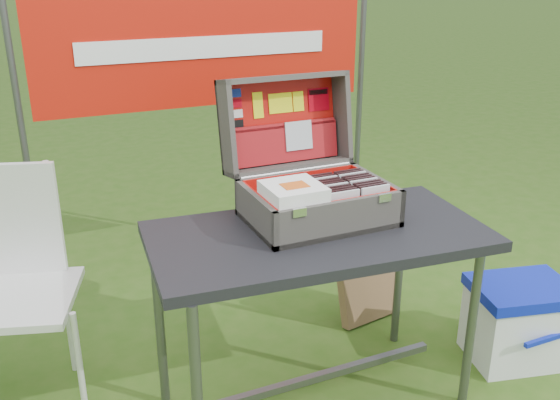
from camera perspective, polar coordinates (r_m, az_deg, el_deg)
name	(u,v)px	position (r m, az deg, el deg)	size (l,w,h in m)	color
table	(316,322)	(2.44, 3.30, -11.05)	(1.22, 0.61, 0.76)	#27272D
table_top	(318,236)	(2.27, 3.49, -3.32)	(1.22, 0.61, 0.04)	#27272D
table_leg_fr	(472,326)	(2.56, 17.11, -10.95)	(0.04, 0.04, 0.72)	#59595B
table_leg_bl	(160,326)	(2.49, -10.92, -11.27)	(0.04, 0.04, 0.72)	#59595B
table_leg_br	(399,272)	(2.89, 10.83, -6.46)	(0.04, 0.04, 0.72)	#59595B
table_brace	(315,378)	(2.59, 3.18, -15.93)	(1.07, 0.03, 0.03)	#59595B
suitcase	(312,153)	(2.32, 2.90, 4.31)	(0.52, 0.53, 0.50)	#5B5750
suitcase_base_bottom	(318,218)	(2.35, 3.45, -1.62)	(0.52, 0.37, 0.02)	#5B5750
suitcase_base_wall_front	(341,220)	(2.19, 5.61, -1.81)	(0.52, 0.02, 0.14)	#5B5750
suitcase_base_wall_back	(297,188)	(2.48, 1.61, 1.09)	(0.52, 0.02, 0.14)	#5B5750
suitcase_base_wall_left	(256,213)	(2.23, -2.24, -1.23)	(0.02, 0.37, 0.14)	#5B5750
suitcase_base_wall_right	(375,193)	(2.45, 8.70, 0.61)	(0.02, 0.37, 0.14)	#5B5750
suitcase_liner_floor	(318,214)	(2.35, 3.46, -1.32)	(0.48, 0.33, 0.01)	red
suitcase_latch_left	(299,212)	(2.08, 1.78, -1.13)	(0.05, 0.01, 0.03)	silver
suitcase_latch_right	(385,198)	(2.24, 9.54, 0.21)	(0.05, 0.01, 0.03)	silver
suitcase_hinge	(297,171)	(2.46, 1.52, 2.69)	(0.02, 0.02, 0.47)	silver
suitcase_lid_back	(280,122)	(2.56, 0.00, 7.16)	(0.52, 0.37, 0.02)	#5B5750
suitcase_lid_rim_far	(283,78)	(2.50, 0.27, 11.12)	(0.52, 0.02, 0.14)	#5B5750
suitcase_lid_rim_near	(289,166)	(2.53, 0.83, 3.11)	(0.52, 0.02, 0.14)	#5B5750
suitcase_lid_rim_left	(227,129)	(2.41, -4.91, 6.48)	(0.02, 0.37, 0.14)	#5B5750
suitcase_lid_rim_right	(341,116)	(2.62, 5.60, 7.61)	(0.02, 0.37, 0.14)	#5B5750
suitcase_lid_liner	(281,122)	(2.55, 0.12, 7.15)	(0.48, 0.33, 0.01)	red
suitcase_liner_wall_front	(339,216)	(2.20, 5.45, -1.44)	(0.48, 0.01, 0.12)	red
suitcase_liner_wall_back	(299,187)	(2.46, 1.74, 1.22)	(0.48, 0.01, 0.12)	red
suitcase_liner_wall_left	(259,210)	(2.23, -1.93, -0.93)	(0.01, 0.33, 0.12)	red
suitcase_liner_wall_right	(372,191)	(2.44, 8.45, 0.79)	(0.01, 0.33, 0.12)	red
suitcase_lid_pocket	(285,144)	(2.54, 0.43, 5.19)	(0.46, 0.15, 0.03)	maroon
suitcase_pocket_edge	(284,125)	(2.52, 0.37, 6.85)	(0.45, 0.02, 0.02)	maroon
suitcase_pocket_cd	(299,135)	(2.54, 1.71, 5.92)	(0.12, 0.12, 0.01)	silver
lid_sticker_cc_a	(235,93)	(2.46, -4.16, 9.72)	(0.05, 0.03, 0.00)	#1933B2
lid_sticker_cc_b	(236,104)	(2.46, -4.08, 8.79)	(0.05, 0.03, 0.00)	#AE000F
lid_sticker_cc_c	(236,114)	(2.47, -4.00, 7.87)	(0.05, 0.03, 0.00)	white
lid_sticker_cc_d	(237,124)	(2.47, -3.92, 6.94)	(0.05, 0.03, 0.00)	black
lid_card_neon_tall	(258,105)	(2.50, -2.02, 8.65)	(0.04, 0.10, 0.00)	yellow
lid_card_neon_main	(281,103)	(2.54, 0.05, 8.85)	(0.10, 0.08, 0.00)	yellow
lid_card_neon_small	(298,101)	(2.57, 1.69, 9.00)	(0.05, 0.08, 0.00)	yellow
lid_sticker_band	(319,99)	(2.61, 3.56, 9.17)	(0.09, 0.09, 0.00)	#AE000F
lid_sticker_band_bar	(318,92)	(2.61, 3.52, 9.82)	(0.08, 0.02, 0.00)	black
cd_left_0	(345,209)	(2.22, 5.92, -0.81)	(0.12, 0.01, 0.13)	silver
cd_left_1	(342,207)	(2.24, 5.66, -0.63)	(0.12, 0.01, 0.13)	black
cd_left_2	(339,205)	(2.26, 5.40, -0.45)	(0.12, 0.01, 0.13)	black
cd_left_3	(336,203)	(2.27, 5.15, -0.28)	(0.12, 0.01, 0.13)	black
cd_left_4	(333,201)	(2.29, 4.90, -0.11)	(0.12, 0.01, 0.13)	silver
cd_left_5	(331,199)	(2.31, 4.66, 0.06)	(0.12, 0.01, 0.13)	black
cd_left_6	(328,198)	(2.32, 4.42, 0.23)	(0.12, 0.01, 0.13)	black
cd_left_7	(325,196)	(2.34, 4.18, 0.39)	(0.12, 0.01, 0.13)	black
cd_left_8	(323,194)	(2.36, 3.94, 0.55)	(0.12, 0.01, 0.13)	silver
cd_left_9	(320,192)	(2.37, 3.71, 0.71)	(0.12, 0.01, 0.13)	black
cd_left_10	(318,191)	(2.39, 3.48, 0.87)	(0.12, 0.01, 0.13)	black
cd_right_0	(375,204)	(2.29, 8.66, -0.32)	(0.12, 0.01, 0.13)	silver
cd_right_1	(372,202)	(2.30, 8.39, -0.15)	(0.12, 0.01, 0.13)	black
cd_right_2	(369,200)	(2.32, 8.12, 0.02)	(0.12, 0.01, 0.13)	black
cd_right_3	(366,198)	(2.33, 7.86, 0.19)	(0.12, 0.01, 0.13)	black
cd_right_4	(363,196)	(2.35, 7.60, 0.35)	(0.12, 0.01, 0.13)	silver
cd_right_5	(360,194)	(2.37, 7.34, 0.51)	(0.12, 0.01, 0.13)	black
cd_right_6	(357,193)	(2.38, 7.08, 0.67)	(0.12, 0.01, 0.13)	black
cd_right_7	(355,191)	(2.40, 6.83, 0.83)	(0.12, 0.01, 0.13)	black
cd_right_8	(352,189)	(2.42, 6.59, 0.98)	(0.12, 0.01, 0.13)	silver
cd_right_9	(349,188)	(2.43, 6.34, 1.13)	(0.12, 0.01, 0.13)	black
cd_right_10	(347,186)	(2.45, 6.10, 1.28)	(0.12, 0.01, 0.13)	black
songbook_0	(293,196)	(2.19, 1.22, 0.36)	(0.20, 0.20, 0.01)	white
songbook_1	(293,195)	(2.19, 1.23, 0.48)	(0.20, 0.20, 0.01)	white
songbook_2	(293,193)	(2.19, 1.23, 0.60)	(0.20, 0.20, 0.01)	white
songbook_3	(293,192)	(2.19, 1.23, 0.73)	(0.20, 0.20, 0.01)	white
songbook_4	(293,191)	(2.18, 1.23, 0.85)	(0.20, 0.20, 0.01)	white
songbook_5	(293,189)	(2.18, 1.23, 0.97)	(0.20, 0.20, 0.01)	white
songbook_6	(293,188)	(2.18, 1.23, 1.10)	(0.20, 0.20, 0.01)	white
songbook_7	(293,187)	(2.18, 1.23, 1.22)	(0.20, 0.20, 0.01)	white
songbook_8	(293,185)	(2.18, 1.23, 1.34)	(0.20, 0.20, 0.01)	white
songbook_graphic	(295,185)	(2.17, 1.35, 1.36)	(0.09, 0.07, 0.00)	#D85919
cooler	(518,322)	(3.00, 20.92, -10.35)	(0.42, 0.32, 0.37)	white
cooler_body	(517,327)	(3.01, 20.86, -10.76)	(0.40, 0.30, 0.32)	white
cooler_lid	(523,290)	(2.92, 21.33, -7.67)	(0.42, 0.32, 0.05)	#0D1FB2
cooler_handle	(548,339)	(2.90, 23.31, -11.57)	(0.25, 0.02, 0.02)	#0D1FB2
chair	(15,302)	(2.57, -23.08, -8.60)	(0.44, 0.48, 0.96)	silver
chair_seat	(14,300)	(2.56, -23.11, -8.39)	(0.44, 0.44, 0.03)	silver
chair_backrest	(2,221)	(2.65, -24.04, -1.73)	(0.44, 0.03, 0.46)	silver
chair_leg_fr	(80,370)	(2.53, -17.79, -14.59)	(0.02, 0.02, 0.49)	silver
chair_leg_br	(68,321)	(2.84, -18.78, -10.42)	(0.02, 0.02, 0.49)	silver
chair_upright_right	(53,216)	(2.66, -20.03, -1.36)	(0.02, 0.02, 0.46)	silver
cardboard_box	(368,286)	(3.14, 8.01, -7.81)	(0.33, 0.05, 0.35)	brown
banner_post_left	(27,161)	(2.98, -22.16, 3.35)	(0.03, 0.03, 1.70)	#59595B
banner_post_right	(358,122)	(3.46, 7.19, 7.06)	(0.03, 0.03, 1.70)	#59595B
banner	(207,47)	(3.01, -6.71, 13.73)	(1.60, 0.01, 0.55)	#B21509
banner_text	(208,47)	(3.00, -6.64, 13.71)	(1.20, 0.00, 0.10)	white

